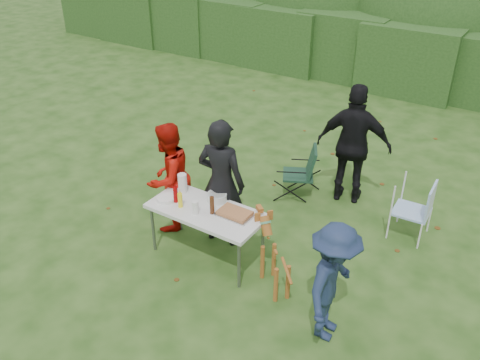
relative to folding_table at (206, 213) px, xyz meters
The scene contains 20 objects.
ground 0.77m from the folding_table, 37.49° to the right, with size 80.00×80.00×0.00m, color #1E4211.
hedge_row 7.79m from the folding_table, 87.94° to the left, with size 22.00×1.40×1.70m, color #23471C.
shrub_backdrop 9.43m from the folding_table, 88.29° to the left, with size 20.00×2.60×3.20m, color #3D6628.
folding_table is the anchor object (origin of this frame).
person_cook 0.48m from the folding_table, 97.16° to the left, with size 0.66×0.43×1.81m, color black.
person_red_jacket 0.91m from the folding_table, 161.06° to the left, with size 0.77×0.60×1.59m, color #AF0F06.
person_black_puffy 2.57m from the folding_table, 66.97° to the left, with size 1.10×0.46×1.88m, color black.
child 1.93m from the folding_table, 10.87° to the right, with size 0.92×0.53×1.43m, color #1D2B4B.
dog 1.08m from the folding_table, ahead, with size 0.88×0.35×0.83m, color #9D5A22, non-canonical shape.
camping_chair 2.05m from the folding_table, 81.91° to the left, with size 0.53×0.53×0.85m, color #1B3D2A, non-canonical shape.
lawn_chair 2.85m from the folding_table, 42.73° to the left, with size 0.51×0.51×0.87m, color #4D8CD9, non-canonical shape.
food_tray 0.39m from the folding_table, 13.77° to the left, with size 0.45×0.30×0.02m, color #B7B7BA.
focaccia_bread 0.40m from the folding_table, 13.77° to the left, with size 0.40×0.26×0.04m, color #AF6F40.
mustard_bottle 0.37m from the folding_table, 157.79° to the right, with size 0.06×0.06×0.20m, color yellow.
ketchup_bottle 0.47m from the folding_table, behind, with size 0.06×0.06×0.22m, color #8D0204.
beer_bottle 0.21m from the folding_table, 13.37° to the right, with size 0.06×0.06×0.24m, color #47230F.
paper_towel_roll 0.58m from the folding_table, 160.21° to the left, with size 0.12×0.12×0.26m, color white.
cup_stack 0.21m from the folding_table, 109.74° to the right, with size 0.08×0.08×0.18m, color white.
pasta_bowl 0.27m from the folding_table, 92.01° to the left, with size 0.26×0.26×0.10m, color silver.
plate_stack 0.58m from the folding_table, 168.74° to the right, with size 0.24×0.24×0.05m, color white.
Camera 1 is at (3.00, -4.04, 4.29)m, focal length 38.00 mm.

